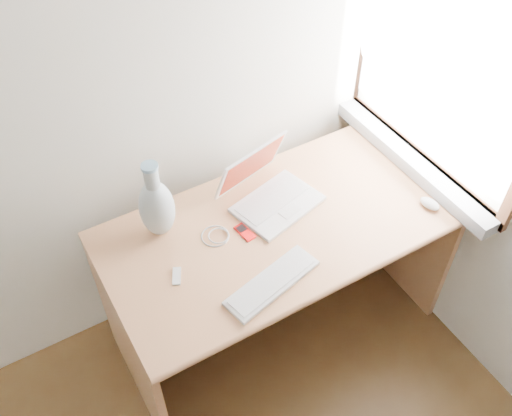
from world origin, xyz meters
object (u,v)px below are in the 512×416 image
desk (269,244)px  external_keyboard (272,283)px  vase (157,206)px  laptop (272,190)px

desk → external_keyboard: external_keyboard is taller
desk → external_keyboard: bearing=-120.0°
external_keyboard → vase: size_ratio=1.15×
external_keyboard → desk: bearing=46.9°
laptop → external_keyboard: laptop is taller
vase → external_keyboard: bearing=-61.1°
external_keyboard → vase: (-0.24, 0.44, 0.13)m
desk → vase: vase is taller
laptop → vase: 0.48m
desk → vase: bearing=165.0°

